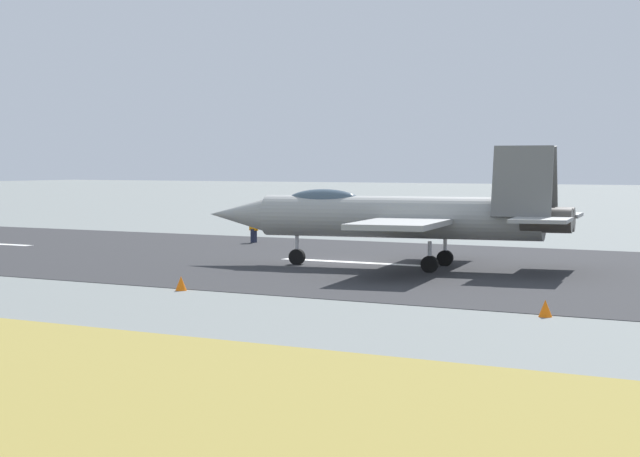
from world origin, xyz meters
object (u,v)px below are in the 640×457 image
(marker_cone_near, at_px, (545,308))
(marker_cone_mid, at_px, (181,283))
(fighter_jet, at_px, (398,216))
(crew_person, at_px, (254,230))

(marker_cone_near, height_order, marker_cone_mid, same)
(fighter_jet, bearing_deg, crew_person, -34.70)
(marker_cone_near, xyz_separation_m, marker_cone_mid, (14.26, 0.00, 0.00))
(crew_person, distance_m, marker_cone_near, 33.30)
(fighter_jet, distance_m, marker_cone_near, 16.22)
(crew_person, bearing_deg, fighter_jet, 145.30)
(marker_cone_mid, bearing_deg, fighter_jet, -106.36)
(fighter_jet, relative_size, marker_cone_mid, 32.95)
(marker_cone_mid, bearing_deg, crew_person, -63.65)
(fighter_jet, height_order, marker_cone_near, fighter_jet)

